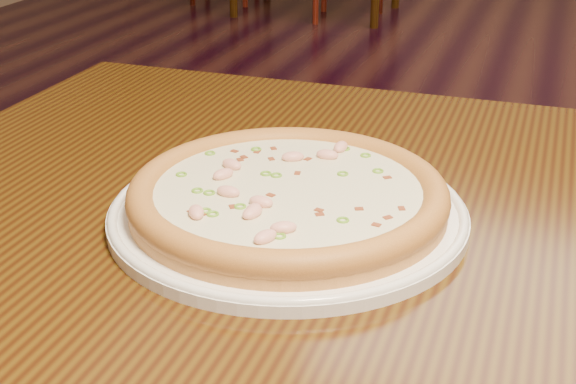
% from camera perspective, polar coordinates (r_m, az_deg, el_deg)
% --- Properties ---
extents(ground, '(9.00, 9.00, 0.00)m').
position_cam_1_polar(ground, '(1.90, 15.00, -11.87)').
color(ground, black).
extents(hero_table, '(1.20, 0.80, 0.75)m').
position_cam_1_polar(hero_table, '(0.87, 8.67, -7.51)').
color(hero_table, black).
rests_on(hero_table, ground).
extents(plate, '(0.36, 0.36, 0.02)m').
position_cam_1_polar(plate, '(0.80, 0.00, -1.39)').
color(plate, white).
rests_on(plate, hero_table).
extents(pizza, '(0.32, 0.32, 0.03)m').
position_cam_1_polar(pizza, '(0.79, -0.02, -0.19)').
color(pizza, '#C8814D').
rests_on(pizza, plate).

